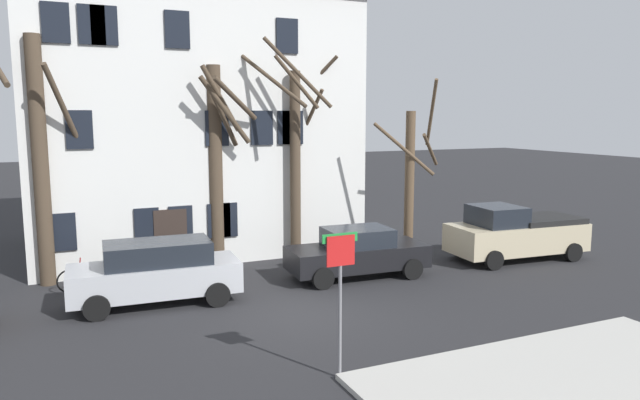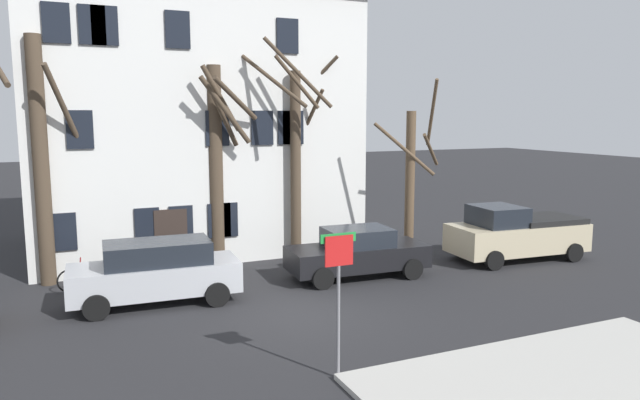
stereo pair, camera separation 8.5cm
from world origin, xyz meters
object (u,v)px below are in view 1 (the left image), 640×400
object	(u,v)px
tree_bare_near	(38,153)
tree_bare_end	(411,177)
bicycle_leaning	(88,278)
tree_bare_mid	(217,159)
car_silver_wagon	(156,272)
pickup_truck_beige	(515,233)
tree_bare_far	(296,151)
street_sign_pole	(340,278)
building_main	(185,100)
car_black_sedan	(357,253)

from	to	relation	value
tree_bare_near	tree_bare_end	bearing A→B (deg)	-6.21
tree_bare_end	bicycle_leaning	world-z (taller)	tree_bare_end
tree_bare_mid	car_silver_wagon	xyz separation A→B (m)	(-2.69, -3.41, -2.83)
pickup_truck_beige	tree_bare_near	bearing A→B (deg)	167.67
tree_bare_near	tree_bare_far	world-z (taller)	tree_bare_far
car_silver_wagon	street_sign_pole	world-z (taller)	street_sign_pole
tree_bare_near	bicycle_leaning	world-z (taller)	tree_bare_near
street_sign_pole	pickup_truck_beige	bearing A→B (deg)	31.38
tree_bare_mid	bicycle_leaning	xyz separation A→B (m)	(-4.39, -1.25, -3.39)
bicycle_leaning	car_silver_wagon	bearing A→B (deg)	-51.78
tree_bare_end	building_main	bearing A→B (deg)	139.99
tree_bare_near	car_silver_wagon	world-z (taller)	tree_bare_near
tree_bare_end	car_silver_wagon	size ratio (longest dim) A/B	1.39
tree_bare_near	car_silver_wagon	xyz separation A→B (m)	(2.84, -3.29, -3.18)
building_main	bicycle_leaning	distance (m)	8.96
tree_bare_far	tree_bare_near	bearing A→B (deg)	178.79
tree_bare_near	car_silver_wagon	distance (m)	5.38
car_silver_wagon	tree_bare_far	bearing A→B (deg)	29.59
car_black_sedan	bicycle_leaning	world-z (taller)	car_black_sedan
tree_bare_far	car_silver_wagon	bearing A→B (deg)	-150.41
street_sign_pole	bicycle_leaning	world-z (taller)	street_sign_pole
tree_bare_mid	pickup_truck_beige	distance (m)	11.07
tree_bare_far	tree_bare_end	size ratio (longest dim) A/B	1.20
car_silver_wagon	tree_bare_near	bearing A→B (deg)	130.89
tree_bare_mid	tree_bare_far	size ratio (longest dim) A/B	0.89
tree_bare_far	car_silver_wagon	distance (m)	6.99
car_black_sedan	car_silver_wagon	bearing A→B (deg)	-178.97
car_silver_wagon	street_sign_pole	xyz separation A→B (m)	(2.60, -6.36, 1.15)
tree_bare_mid	pickup_truck_beige	size ratio (longest dim) A/B	1.34
tree_bare_end	car_silver_wagon	xyz separation A→B (m)	(-9.59, -1.93, -2.04)
tree_bare_end	bicycle_leaning	size ratio (longest dim) A/B	3.73
building_main	tree_bare_mid	world-z (taller)	building_main
tree_bare_near	tree_bare_end	world-z (taller)	tree_bare_near
bicycle_leaning	pickup_truck_beige	bearing A→B (deg)	-8.98
car_black_sedan	bicycle_leaning	xyz separation A→B (m)	(-8.11, 2.04, -0.45)
building_main	car_silver_wagon	bearing A→B (deg)	-108.15
tree_bare_near	pickup_truck_beige	distance (m)	16.32
tree_bare_near	bicycle_leaning	bearing A→B (deg)	-44.57
building_main	tree_bare_near	distance (m)	7.28
tree_bare_mid	tree_bare_end	bearing A→B (deg)	-12.09
street_sign_pole	car_black_sedan	bearing A→B (deg)	59.48
tree_bare_far	car_silver_wagon	world-z (taller)	tree_bare_far
tree_bare_far	pickup_truck_beige	xyz separation A→B (m)	(7.33, -3.25, -2.98)
tree_bare_mid	car_black_sedan	world-z (taller)	tree_bare_mid
tree_bare_end	tree_bare_far	bearing A→B (deg)	164.02
tree_bare_far	car_black_sedan	distance (m)	4.44
car_black_sedan	street_sign_pole	xyz separation A→B (m)	(-3.82, -6.48, 1.25)
tree_bare_mid	tree_bare_end	world-z (taller)	tree_bare_mid
tree_bare_mid	car_black_sedan	distance (m)	5.78
tree_bare_end	car_black_sedan	size ratio (longest dim) A/B	1.41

